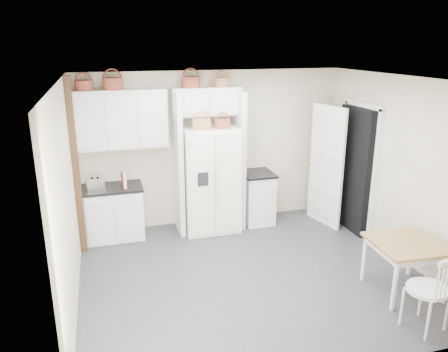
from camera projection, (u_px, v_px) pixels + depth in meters
name	position (u px, v px, depth m)	size (l,w,h in m)	color
floor	(251.00, 274.00, 5.97)	(4.50, 4.50, 0.00)	#2A2A31
ceiling	(254.00, 80.00, 5.20)	(4.50, 4.50, 0.00)	white
wall_back	(213.00, 148.00, 7.42)	(4.50, 4.50, 0.00)	#B8AFA0
wall_left	(67.00, 200.00, 4.99)	(4.00, 4.00, 0.00)	#B8AFA0
wall_right	(402.00, 170.00, 6.18)	(4.00, 4.00, 0.00)	#B8AFA0
refrigerator	(210.00, 179.00, 7.19)	(0.90, 0.72, 1.73)	white
base_cab_left	(114.00, 214.00, 6.96)	(0.89, 0.56, 0.83)	silver
base_cab_right	(257.00, 198.00, 7.59)	(0.49, 0.59, 0.86)	silver
dining_table	(404.00, 267.00, 5.47)	(0.81, 0.81, 0.68)	brown
windsor_chair	(427.00, 289.00, 4.71)	(0.47, 0.43, 0.96)	silver
counter_left	(112.00, 188.00, 6.83)	(0.93, 0.60, 0.04)	black
counter_right	(258.00, 174.00, 7.46)	(0.53, 0.63, 0.04)	black
toaster	(95.00, 184.00, 6.70)	(0.26, 0.15, 0.18)	silver
cookbook_red	(123.00, 181.00, 6.76)	(0.03, 0.15, 0.23)	#A73D29
cookbook_cream	(124.00, 180.00, 6.76)	(0.04, 0.17, 0.25)	beige
basket_upper_a	(84.00, 85.00, 6.41)	(0.26, 0.26, 0.15)	maroon
basket_upper_b	(113.00, 84.00, 6.52)	(0.30, 0.30, 0.17)	maroon
basket_bridge_a	(191.00, 82.00, 6.83)	(0.29, 0.29, 0.17)	maroon
basket_bridge_b	(222.00, 82.00, 6.97)	(0.25, 0.25, 0.14)	#8D5C40
basket_fridge_a	(201.00, 124.00, 6.78)	(0.29, 0.29, 0.16)	#8D5C40
basket_fridge_b	(222.00, 124.00, 6.87)	(0.25, 0.25, 0.13)	maroon
upper_cabinet	(121.00, 119.00, 6.70)	(1.40, 0.34, 0.90)	silver
bridge_cabinet	(206.00, 101.00, 6.99)	(1.12, 0.34, 0.45)	silver
fridge_panel_left	(178.00, 164.00, 7.02)	(0.08, 0.60, 2.30)	silver
fridge_panel_right	(238.00, 160.00, 7.29)	(0.08, 0.60, 2.30)	silver
trim_post	(76.00, 168.00, 6.25)	(0.09, 0.09, 2.60)	#402B15
doorway_void	(356.00, 170.00, 7.16)	(0.18, 0.85, 2.05)	black
door_slab	(326.00, 166.00, 7.37)	(0.80, 0.04, 2.05)	white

